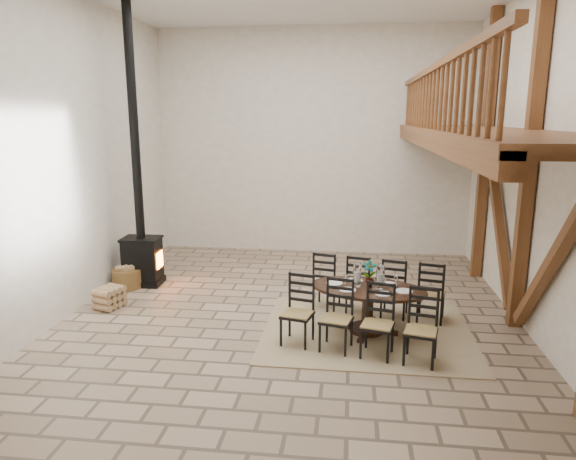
# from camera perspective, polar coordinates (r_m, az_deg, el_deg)

# --- Properties ---
(ground) EXTENTS (8.00, 8.00, 0.00)m
(ground) POSITION_cam_1_polar(r_m,az_deg,el_deg) (8.29, 0.40, -9.37)
(ground) COLOR #A0856A
(ground) RESTS_ON ground
(room_shell) EXTENTS (7.02, 8.02, 5.01)m
(room_shell) POSITION_cam_1_polar(r_m,az_deg,el_deg) (7.64, 9.53, 11.79)
(room_shell) COLOR white
(room_shell) RESTS_ON ground
(rug) EXTENTS (3.00, 2.50, 0.02)m
(rug) POSITION_cam_1_polar(r_m,az_deg,el_deg) (7.75, 8.75, -11.07)
(rug) COLOR tan
(rug) RESTS_ON ground
(dining_table) EXTENTS (2.42, 2.27, 1.07)m
(dining_table) POSITION_cam_1_polar(r_m,az_deg,el_deg) (7.62, 8.83, -8.69)
(dining_table) COLOR black
(dining_table) RESTS_ON ground
(wood_stove) EXTENTS (0.72, 0.56, 5.00)m
(wood_stove) POSITION_cam_1_polar(r_m,az_deg,el_deg) (9.81, -16.08, 0.42)
(wood_stove) COLOR black
(wood_stove) RESTS_ON ground
(log_basket) EXTENTS (0.54, 0.54, 0.45)m
(log_basket) POSITION_cam_1_polar(r_m,az_deg,el_deg) (9.91, -17.42, -5.05)
(log_basket) COLOR brown
(log_basket) RESTS_ON ground
(log_stack) EXTENTS (0.46, 0.55, 0.35)m
(log_stack) POSITION_cam_1_polar(r_m,az_deg,el_deg) (9.00, -19.22, -7.11)
(log_stack) COLOR tan
(log_stack) RESTS_ON ground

